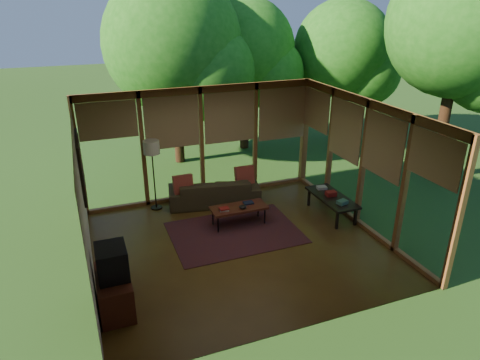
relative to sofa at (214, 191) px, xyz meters
name	(u,v)px	position (x,y,z in m)	size (l,w,h in m)	color
floor	(239,245)	(-0.13, -2.00, -0.31)	(5.50, 5.50, 0.00)	brown
ceiling	(239,112)	(-0.13, -2.00, 2.39)	(5.50, 5.50, 0.00)	white
wall_left	(83,206)	(-2.88, -2.00, 1.04)	(0.04, 5.00, 2.70)	beige
wall_front	(304,251)	(-0.13, -4.50, 1.04)	(5.50, 0.04, 2.70)	beige
window_wall_back	(202,144)	(-0.13, 0.50, 1.04)	(5.50, 0.12, 2.70)	brown
window_wall_right	(363,164)	(2.62, -2.00, 1.04)	(0.12, 5.00, 2.70)	brown
exterior_lawn	(349,115)	(7.87, 6.00, -0.32)	(40.00, 40.00, 0.00)	#29511E
tree_nw	(173,44)	(-0.09, 3.17, 3.08)	(3.80, 3.80, 5.29)	#331F12
tree_ne	(244,50)	(2.19, 3.72, 2.78)	(3.09, 3.09, 4.65)	#331F12
tree_se	(462,23)	(5.94, -0.75, 3.67)	(3.51, 3.51, 5.75)	#331F12
tree_far	(343,50)	(5.35, 3.15, 2.70)	(3.11, 3.11, 4.58)	#331F12
rug	(235,232)	(-0.04, -1.51, -0.30)	(2.63, 1.86, 0.01)	maroon
sofa	(214,191)	(0.00, 0.00, 0.00)	(2.13, 0.83, 0.62)	#3E331F
pillow_left	(183,185)	(-0.75, -0.05, 0.29)	(0.45, 0.15, 0.45)	maroon
pillow_right	(244,176)	(0.75, -0.05, 0.30)	(0.45, 0.15, 0.45)	maroon
ct_book_lower	(224,210)	(-0.18, -1.25, 0.13)	(0.19, 0.14, 0.03)	#AEA79E
ct_book_upper	(224,208)	(-0.18, -1.25, 0.16)	(0.20, 0.15, 0.03)	maroon
ct_book_side	(248,203)	(0.42, -1.12, 0.13)	(0.21, 0.16, 0.03)	black
ct_bowl	(243,207)	(0.22, -1.30, 0.15)	(0.16, 0.16, 0.07)	black
media_cabinet	(115,292)	(-2.60, -3.05, -0.01)	(0.50, 1.00, 0.60)	#552317
television	(112,262)	(-2.58, -3.05, 0.54)	(0.45, 0.55, 0.50)	black
console_book_a	(342,202)	(2.27, -1.92, 0.18)	(0.22, 0.16, 0.08)	#355D50
console_book_b	(331,194)	(2.27, -1.47, 0.19)	(0.22, 0.16, 0.10)	maroon
console_book_c	(322,188)	(2.27, -1.07, 0.17)	(0.22, 0.16, 0.06)	#AEA79E
floor_lamp	(152,151)	(-1.35, 0.22, 1.10)	(0.36, 0.36, 1.65)	black
coffee_table	(239,208)	(0.17, -1.20, 0.08)	(1.20, 0.50, 0.43)	#552317
side_console	(332,198)	(2.27, -1.52, 0.10)	(0.60, 1.40, 0.46)	black
wall_painting	(81,166)	(-2.84, -0.60, 1.24)	(0.06, 1.35, 1.15)	black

